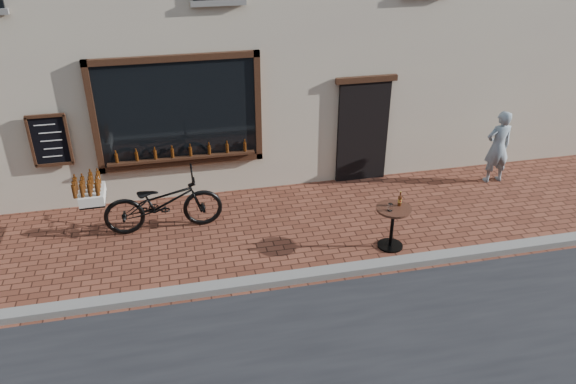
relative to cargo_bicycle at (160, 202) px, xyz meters
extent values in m
plane|color=#55291B|center=(2.39, -2.27, -0.58)|extent=(90.00, 90.00, 0.00)
cube|color=slate|center=(2.39, -2.07, -0.52)|extent=(90.00, 0.25, 0.12)
cube|color=black|center=(0.49, 1.18, 1.27)|extent=(3.00, 0.06, 2.00)
cube|color=black|center=(0.49, 1.16, 2.33)|extent=(3.24, 0.10, 0.12)
cube|color=black|center=(0.49, 1.16, 0.21)|extent=(3.24, 0.10, 0.12)
cube|color=black|center=(-1.07, 1.16, 1.27)|extent=(0.12, 0.10, 2.24)
cube|color=black|center=(2.05, 1.16, 1.27)|extent=(0.12, 0.10, 2.24)
cube|color=black|center=(0.49, 1.11, 0.34)|extent=(2.90, 0.16, 0.05)
cube|color=black|center=(4.29, 1.19, 0.52)|extent=(1.10, 0.10, 2.20)
cube|color=black|center=(4.29, 1.16, 1.68)|extent=(1.30, 0.10, 0.12)
cube|color=black|center=(-1.91, 1.17, 0.92)|extent=(0.62, 0.04, 0.92)
cylinder|color=#3D1C07|center=(-0.76, 1.11, 0.46)|extent=(0.06, 0.06, 0.19)
cylinder|color=#3D1C07|center=(-0.40, 1.11, 0.46)|extent=(0.06, 0.06, 0.19)
cylinder|color=#3D1C07|center=(-0.04, 1.11, 0.46)|extent=(0.06, 0.06, 0.19)
cylinder|color=#3D1C07|center=(0.31, 1.11, 0.46)|extent=(0.06, 0.06, 0.19)
cylinder|color=#3D1C07|center=(0.67, 1.11, 0.46)|extent=(0.06, 0.06, 0.19)
cylinder|color=#3D1C07|center=(1.03, 1.11, 0.46)|extent=(0.06, 0.06, 0.19)
cylinder|color=#3D1C07|center=(1.39, 1.11, 0.46)|extent=(0.06, 0.06, 0.19)
cylinder|color=#3D1C07|center=(1.74, 1.11, 0.46)|extent=(0.06, 0.06, 0.19)
imported|color=black|center=(0.05, 0.00, -0.01)|extent=(2.17, 0.79, 1.13)
cube|color=black|center=(-1.15, -0.02, 0.20)|extent=(0.44, 0.61, 0.04)
cube|color=silver|center=(-1.15, -0.02, 0.31)|extent=(0.44, 0.64, 0.18)
cylinder|color=#3D1C07|center=(-1.02, -0.25, 0.51)|extent=(0.07, 0.07, 0.24)
cylinder|color=#3D1C07|center=(-1.14, -0.25, 0.51)|extent=(0.07, 0.07, 0.24)
cylinder|color=#3D1C07|center=(-1.27, -0.25, 0.51)|extent=(0.07, 0.07, 0.24)
cylinder|color=#3D1C07|center=(-1.40, -0.25, 0.51)|extent=(0.07, 0.07, 0.24)
cylinder|color=#3D1C07|center=(-1.02, -0.09, 0.51)|extent=(0.07, 0.07, 0.24)
cylinder|color=#3D1C07|center=(-1.15, -0.10, 0.51)|extent=(0.07, 0.07, 0.24)
cylinder|color=#3D1C07|center=(-1.27, -0.10, 0.51)|extent=(0.07, 0.07, 0.24)
cylinder|color=#3D1C07|center=(-1.40, -0.10, 0.51)|extent=(0.07, 0.07, 0.24)
cylinder|color=#3D1C07|center=(-1.02, 0.06, 0.51)|extent=(0.07, 0.07, 0.24)
cylinder|color=#3D1C07|center=(-1.15, 0.05, 0.51)|extent=(0.07, 0.07, 0.24)
cylinder|color=#3D1C07|center=(-1.28, 0.05, 0.51)|extent=(0.07, 0.07, 0.24)
cylinder|color=#3D1C07|center=(-1.40, 0.05, 0.51)|extent=(0.07, 0.07, 0.24)
cylinder|color=#3D1C07|center=(-1.03, 0.21, 0.51)|extent=(0.07, 0.07, 0.24)
cylinder|color=#3D1C07|center=(-1.15, 0.20, 0.51)|extent=(0.07, 0.07, 0.24)
cylinder|color=black|center=(3.95, -1.48, -0.57)|extent=(0.45, 0.45, 0.03)
cylinder|color=black|center=(3.95, -1.48, -0.19)|extent=(0.06, 0.06, 0.72)
cylinder|color=#321910|center=(3.95, -1.48, 0.19)|extent=(0.62, 0.62, 0.04)
cylinder|color=gold|center=(4.07, -1.42, 0.31)|extent=(0.07, 0.07, 0.06)
cylinder|color=white|center=(3.85, -1.56, 0.28)|extent=(0.08, 0.08, 0.13)
imported|color=gray|center=(7.09, 0.45, 0.22)|extent=(0.60, 0.40, 1.61)
camera|label=1|loc=(0.33, -9.26, 5.07)|focal=35.00mm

